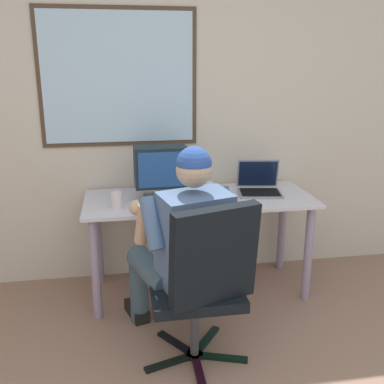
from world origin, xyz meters
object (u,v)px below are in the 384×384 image
crt_monitor (161,168)px  person_seated (183,244)px  wine_glass (207,189)px  laptop (259,184)px  coffee_mug (116,200)px  desk (199,212)px  office_chair (204,278)px

crt_monitor → person_seated: bearing=-84.8°
person_seated → wine_glass: bearing=64.0°
wine_glass → laptop: bearing=22.5°
person_seated → coffee_mug: (-0.37, 0.47, 0.14)m
crt_monitor → laptop: 0.74m
crt_monitor → laptop: (0.72, 0.03, -0.16)m
desk → office_chair: bearing=-98.8°
person_seated → crt_monitor: size_ratio=3.36×
person_seated → laptop: person_seated is taller
desk → crt_monitor: 0.43m
crt_monitor → wine_glass: bearing=-26.1°
desk → crt_monitor: crt_monitor is taller
person_seated → wine_glass: (0.24, 0.50, 0.18)m
office_chair → wine_glass: office_chair is taller
office_chair → crt_monitor: size_ratio=2.68×
person_seated → crt_monitor: (-0.06, 0.65, 0.30)m
office_chair → wine_glass: (0.17, 0.76, 0.27)m
laptop → crt_monitor: bearing=-177.8°
coffee_mug → laptop: bearing=11.2°
desk → crt_monitor: (-0.27, 0.03, 0.33)m
desk → crt_monitor: size_ratio=4.38×
desk → laptop: 0.49m
crt_monitor → desk: bearing=-6.2°
coffee_mug → crt_monitor: bearing=29.7°
office_chair → crt_monitor: crt_monitor is taller
crt_monitor → coffee_mug: crt_monitor is taller
office_chair → crt_monitor: bearing=98.2°
person_seated → crt_monitor: 0.72m
laptop → wine_glass: 0.46m
crt_monitor → wine_glass: crt_monitor is taller
desk → laptop: laptop is taller
laptop → wine_glass: bearing=-157.5°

